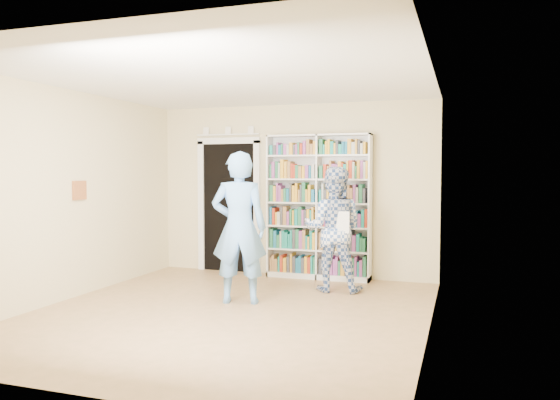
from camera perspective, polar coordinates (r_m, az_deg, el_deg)
name	(u,v)px	position (r m, az deg, el deg)	size (l,w,h in m)	color
floor	(229,313)	(6.51, -5.34, -11.67)	(5.00, 5.00, 0.00)	olive
ceiling	(228,79)	(6.38, -5.46, 12.48)	(5.00, 5.00, 0.00)	white
wall_back	(293,190)	(8.65, 1.37, 1.03)	(4.50, 4.50, 0.00)	beige
wall_left	(68,195)	(7.51, -21.29, 0.52)	(5.00, 5.00, 0.00)	beige
wall_right	(431,201)	(5.77, 15.47, -0.07)	(5.00, 5.00, 0.00)	beige
bookshelf	(319,206)	(8.38, 4.06, -0.64)	(1.61, 0.30, 2.21)	white
doorway	(229,200)	(9.02, -5.36, 0.01)	(1.10, 0.08, 2.43)	black
wall_art	(80,190)	(7.65, -20.22, 0.96)	(0.03, 0.25, 0.25)	brown
man_blue	(239,228)	(6.83, -4.29, -2.88)	(0.69, 0.45, 1.90)	#649DDF
man_plaid	(333,229)	(7.54, 5.60, -3.03)	(0.83, 0.65, 1.71)	#2E4D8E
paper_sheet	(342,222)	(7.26, 6.50, -2.32)	(0.20, 0.01, 0.29)	white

